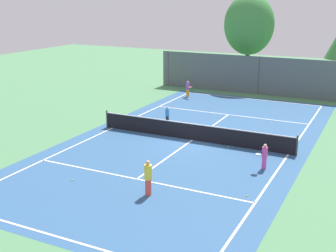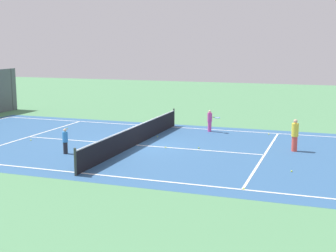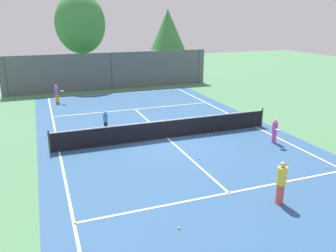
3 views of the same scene
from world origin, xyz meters
name	(u,v)px [view 1 (image 1 of 3)]	position (x,y,z in m)	size (l,w,h in m)	color
ground_plane	(192,140)	(0.00, 0.00, 0.00)	(80.00, 80.00, 0.00)	#4C8456
court_surface	(192,140)	(0.00, 0.00, 0.00)	(13.00, 25.00, 0.01)	#2D5684
tennis_net	(193,132)	(0.00, 0.00, 0.51)	(11.90, 0.10, 1.10)	#333833
perimeter_fence	(259,76)	(0.00, 14.00, 1.60)	(18.00, 0.12, 3.20)	#515B60
tree_1	(249,25)	(-1.99, 17.22, 5.56)	(4.51, 4.01, 8.29)	brown
player_0	(167,115)	(-2.81, 2.35, 0.61)	(0.25, 0.25, 1.19)	#232328
player_1	(264,156)	(4.84, -2.58, 0.66)	(0.54, 0.85, 1.27)	#D14799
player_2	(188,89)	(-4.91, 10.38, 0.70)	(0.75, 0.77, 1.35)	orange
player_3	(148,177)	(1.27, -7.62, 0.79)	(0.33, 0.33, 1.54)	#E54C3F
tennis_ball_0	(72,180)	(-2.55, -7.83, 0.03)	(0.07, 0.07, 0.07)	#CCE533
tennis_ball_1	(43,160)	(-5.45, -6.44, 0.03)	(0.07, 0.07, 0.07)	#CCE533
tennis_ball_2	(195,98)	(-4.08, 10.00, 0.03)	(0.07, 0.07, 0.07)	#CCE533
tennis_ball_3	(214,115)	(-0.83, 5.68, 0.03)	(0.07, 0.07, 0.07)	#CCE533
tennis_ball_4	(269,143)	(4.15, 1.39, 0.03)	(0.07, 0.07, 0.07)	#CCE533
tennis_ball_5	(223,99)	(-1.98, 10.77, 0.03)	(0.07, 0.07, 0.07)	#CCE533
tennis_ball_6	(271,139)	(4.06, 2.07, 0.03)	(0.07, 0.07, 0.07)	#CCE533
tennis_ball_7	(266,121)	(2.84, 5.74, 0.03)	(0.07, 0.07, 0.07)	#CCE533
tennis_ball_8	(174,158)	(0.32, -3.18, 0.03)	(0.07, 0.07, 0.07)	#CCE533
tennis_ball_9	(247,196)	(5.03, -5.95, 0.03)	(0.07, 0.07, 0.07)	#CCE533
tennis_ball_10	(179,147)	(-0.13, -1.63, 0.03)	(0.07, 0.07, 0.07)	#CCE533
tennis_ball_11	(228,147)	(2.27, -0.29, 0.03)	(0.07, 0.07, 0.07)	#CCE533
tennis_ball_12	(203,97)	(-3.69, 10.85, 0.03)	(0.07, 0.07, 0.07)	#CCE533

